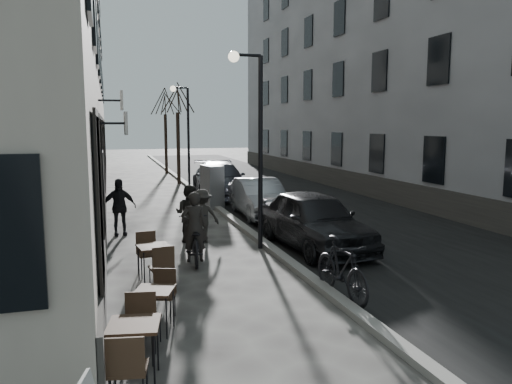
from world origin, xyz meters
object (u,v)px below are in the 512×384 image
moped (341,269)px  utility_cabinet (212,186)px  tree_near (177,98)px  bistro_set_c (154,260)px  pedestrian_near (189,214)px  pedestrian_far (119,207)px  streetlamp_near (254,129)px  car_near (314,220)px  bistro_set_a (134,346)px  car_mid (259,198)px  car_far (220,180)px  bistro_set_b (155,306)px  bicycle (194,240)px  tree_far (165,102)px  streetlamp_far (185,126)px  pedestrian_mid (202,216)px

moped → utility_cabinet: bearing=87.8°
tree_near → bistro_set_c: tree_near is taller
pedestrian_near → pedestrian_far: size_ratio=0.95×
streetlamp_near → car_near: 2.87m
moped → bistro_set_a: bearing=-155.6°
bistro_set_a → car_mid: 11.63m
streetlamp_near → bistro_set_a: streetlamp_near is taller
bistro_set_a → pedestrian_far: (0.02, 8.88, 0.37)m
car_near → car_far: 9.99m
tree_near → utility_cabinet: 9.01m
bistro_set_b → pedestrian_far: pedestrian_far is taller
bistro_set_a → pedestrian_near: size_ratio=1.01×
bistro_set_c → bicycle: (1.07, 1.40, 0.04)m
tree_far → car_far: bearing=-84.5°
bistro_set_c → utility_cabinet: utility_cabinet is taller
pedestrian_near → moped: (2.06, -5.36, -0.23)m
bistro_set_b → moped: (3.53, 0.60, 0.14)m
pedestrian_far → car_far: pedestrian_far is taller
tree_near → streetlamp_far: bearing=-91.4°
streetlamp_far → car_near: 12.72m
bistro_set_c → pedestrian_mid: size_ratio=1.09×
streetlamp_far → utility_cabinet: (0.27, -5.15, -2.33)m
pedestrian_mid → bicycle: bearing=68.1°
streetlamp_near → tree_far: size_ratio=0.89×
utility_cabinet → bistro_set_c: bearing=-118.2°
tree_near → car_near: (1.46, -15.40, -3.90)m
pedestrian_near → car_far: bearing=-76.3°
bistro_set_a → moped: size_ratio=0.85×
streetlamp_far → bistro_set_b: bearing=-100.2°
bistro_set_b → pedestrian_mid: size_ratio=0.98×
bistro_set_a → car_mid: (4.88, 10.56, 0.19)m
streetlamp_far → bistro_set_a: 18.68m
pedestrian_mid → car_near: (2.72, -1.50, 0.02)m
streetlamp_near → pedestrian_mid: (-1.18, 1.10, -2.41)m
utility_cabinet → car_far: 2.87m
car_near → moped: 3.84m
pedestrian_mid → moped: 5.47m
tree_near → moped: size_ratio=2.99×
pedestrian_near → car_near: (3.07, -1.67, -0.04)m
tree_near → pedestrian_mid: size_ratio=3.82×
streetlamp_near → car_mid: bearing=71.3°
tree_far → utility_cabinet: 14.66m
streetlamp_far → car_mid: (1.48, -7.62, -2.49)m
bistro_set_a → car_near: (4.93, 5.77, 0.28)m
utility_cabinet → moped: 10.95m
streetlamp_far → tree_near: bearing=88.6°
pedestrian_far → car_far: 8.25m
utility_cabinet → pedestrian_near: utility_cabinet is taller
bistro_set_b → bistro_set_c: bistro_set_c is taller
moped → pedestrian_near: bearing=107.5°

